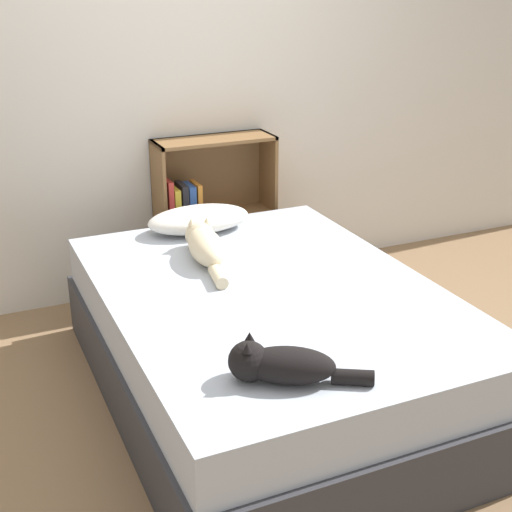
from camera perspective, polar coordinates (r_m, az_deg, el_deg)
ground_plane at (r=3.48m, az=1.06°, el=-10.81°), size 8.00×8.00×0.00m
wall_back at (r=4.29m, az=-7.08°, el=13.35°), size 8.00×0.06×2.50m
bed at (r=3.34m, az=1.10°, el=-6.92°), size 1.48×2.07×0.55m
pillow at (r=3.91m, az=-4.60°, el=2.96°), size 0.57×0.32×0.13m
cat_light at (r=3.53m, az=-4.10°, el=0.89°), size 0.23×0.60×0.17m
cat_dark at (r=2.50m, az=1.86°, el=-8.66°), size 0.47×0.32×0.17m
bookshelf at (r=4.40m, az=-3.83°, el=3.58°), size 0.72×0.26×0.96m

